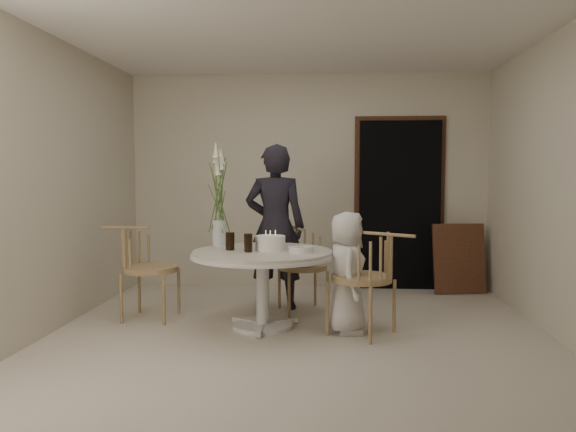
# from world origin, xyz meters

# --- Properties ---
(ground) EXTENTS (4.50, 4.50, 0.00)m
(ground) POSITION_xyz_m (0.00, 0.00, 0.00)
(ground) COLOR beige
(ground) RESTS_ON ground
(room_shell) EXTENTS (4.50, 4.50, 4.50)m
(room_shell) POSITION_xyz_m (0.00, 0.00, 1.62)
(room_shell) COLOR white
(room_shell) RESTS_ON ground
(doorway) EXTENTS (1.00, 0.10, 2.10)m
(doorway) POSITION_xyz_m (1.15, 2.19, 1.05)
(doorway) COLOR black
(doorway) RESTS_ON ground
(door_trim) EXTENTS (1.12, 0.03, 2.22)m
(door_trim) POSITION_xyz_m (1.15, 2.23, 1.11)
(door_trim) COLOR brown
(door_trim) RESTS_ON ground
(table) EXTENTS (1.33, 1.33, 0.73)m
(table) POSITION_xyz_m (-0.35, 0.25, 0.62)
(table) COLOR silver
(table) RESTS_ON ground
(picture_frame) EXTENTS (0.66, 0.28, 0.84)m
(picture_frame) POSITION_xyz_m (1.84, 1.95, 0.42)
(picture_frame) COLOR brown
(picture_frame) RESTS_ON ground
(chair_far) EXTENTS (0.59, 0.62, 0.88)m
(chair_far) POSITION_xyz_m (-0.04, 1.01, 0.57)
(chair_far) COLOR #A28558
(chair_far) RESTS_ON ground
(chair_right) EXTENTS (0.71, 0.70, 0.94)m
(chair_right) POSITION_xyz_m (0.67, 0.03, 0.61)
(chair_right) COLOR #A28558
(chair_right) RESTS_ON ground
(chair_left) EXTENTS (0.58, 0.54, 0.93)m
(chair_left) POSITION_xyz_m (-1.63, 0.51, 0.60)
(chair_left) COLOR #A28558
(chair_left) RESTS_ON ground
(girl) EXTENTS (0.65, 0.43, 1.75)m
(girl) POSITION_xyz_m (-0.31, 1.04, 0.88)
(girl) COLOR black
(girl) RESTS_ON ground
(boy) EXTENTS (0.37, 0.55, 1.10)m
(boy) POSITION_xyz_m (0.43, 0.15, 0.55)
(boy) COLOR silver
(boy) RESTS_ON ground
(birthday_cake) EXTENTS (0.28, 0.28, 0.19)m
(birthday_cake) POSITION_xyz_m (-0.28, 0.29, 0.80)
(birthday_cake) COLOR white
(birthday_cake) RESTS_ON table
(cola_tumbler_a) EXTENTS (0.07, 0.07, 0.14)m
(cola_tumbler_a) POSITION_xyz_m (-0.46, 0.14, 0.80)
(cola_tumbler_a) COLOR black
(cola_tumbler_a) RESTS_ON table
(cola_tumbler_b) EXTENTS (0.09, 0.09, 0.17)m
(cola_tumbler_b) POSITION_xyz_m (-0.47, 0.18, 0.81)
(cola_tumbler_b) COLOR black
(cola_tumbler_b) RESTS_ON table
(cola_tumbler_c) EXTENTS (0.09, 0.09, 0.16)m
(cola_tumbler_c) POSITION_xyz_m (-0.66, 0.27, 0.81)
(cola_tumbler_c) COLOR black
(cola_tumbler_c) RESTS_ON table
(cola_tumbler_d) EXTENTS (0.08, 0.08, 0.17)m
(cola_tumbler_d) POSITION_xyz_m (-0.66, 0.26, 0.81)
(cola_tumbler_d) COLOR black
(cola_tumbler_d) RESTS_ON table
(plate_stack) EXTENTS (0.24, 0.24, 0.06)m
(plate_stack) POSITION_xyz_m (0.01, 0.15, 0.76)
(plate_stack) COLOR white
(plate_stack) RESTS_ON table
(flower_vase) EXTENTS (0.14, 0.14, 1.03)m
(flower_vase) POSITION_xyz_m (-0.81, 0.55, 1.22)
(flower_vase) COLOR silver
(flower_vase) RESTS_ON table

